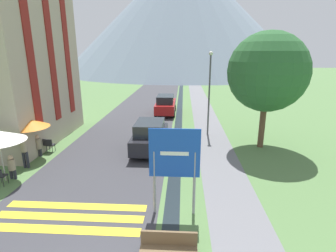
{
  "coord_description": "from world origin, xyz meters",
  "views": [
    {
      "loc": [
        1.56,
        -4.35,
        5.78
      ],
      "look_at": [
        0.72,
        10.0,
        1.71
      ],
      "focal_mm": 28.0,
      "sensor_mm": 36.0,
      "label": 1
    }
  ],
  "objects": [
    {
      "name": "person_standing_terrace",
      "position": [
        -6.47,
        7.66,
        0.98
      ],
      "size": [
        0.32,
        0.32,
        1.69
      ],
      "color": "#282833",
      "rests_on": "ground_plane"
    },
    {
      "name": "cafe_chair_nearest",
      "position": [
        -6.51,
        5.75,
        0.51
      ],
      "size": [
        0.4,
        0.4,
        0.85
      ],
      "rotation": [
        0.0,
        0.0,
        0.21
      ],
      "color": "#232328",
      "rests_on": "ground_plane"
    },
    {
      "name": "parked_car_far",
      "position": [
        -0.12,
        20.33,
        0.91
      ],
      "size": [
        1.89,
        4.48,
        1.82
      ],
      "color": "#A31919",
      "rests_on": "ground_plane"
    },
    {
      "name": "drainage_channel",
      "position": [
        1.2,
        30.0,
        0.0
      ],
      "size": [
        0.6,
        60.0,
        0.0
      ],
      "color": "black",
      "rests_on": "ground_plane"
    },
    {
      "name": "mountain_distant",
      "position": [
        1.09,
        76.88,
        16.51
      ],
      "size": [
        68.53,
        68.53,
        33.02
      ],
      "color": "slate",
      "rests_on": "ground_plane"
    },
    {
      "name": "person_seated_far",
      "position": [
        -6.64,
        9.21,
        0.7
      ],
      "size": [
        0.32,
        0.32,
        1.27
      ],
      "color": "#282833",
      "rests_on": "ground_plane"
    },
    {
      "name": "streetlamp",
      "position": [
        3.39,
        14.18,
        3.41
      ],
      "size": [
        0.28,
        0.28,
        5.82
      ],
      "color": "#515156",
      "rests_on": "ground_plane"
    },
    {
      "name": "road_sign",
      "position": [
        1.29,
        4.16,
        2.12
      ],
      "size": [
        1.8,
        0.11,
        3.28
      ],
      "color": "gray",
      "rests_on": "ground_plane"
    },
    {
      "name": "cafe_umbrella_middle_orange",
      "position": [
        -6.84,
        8.92,
        2.04
      ],
      "size": [
        2.16,
        2.16,
        2.28
      ],
      "color": "#B7B2A8",
      "rests_on": "ground_plane"
    },
    {
      "name": "footpath",
      "position": [
        3.6,
        30.0,
        0.0
      ],
      "size": [
        2.2,
        60.0,
        0.01
      ],
      "color": "slate",
      "rests_on": "ground_plane"
    },
    {
      "name": "road",
      "position": [
        -2.5,
        30.0,
        0.0
      ],
      "size": [
        6.4,
        60.0,
        0.01
      ],
      "color": "#38383D",
      "rests_on": "ground_plane"
    },
    {
      "name": "ground_plane",
      "position": [
        0.0,
        20.0,
        0.0
      ],
      "size": [
        160.0,
        160.0,
        0.0
      ],
      "primitive_type": "plane",
      "color": "#517542"
    },
    {
      "name": "parked_car_near",
      "position": [
        -0.4,
        10.61,
        0.91
      ],
      "size": [
        1.99,
        4.3,
        1.82
      ],
      "color": "black",
      "rests_on": "ground_plane"
    },
    {
      "name": "cafe_chair_far_left",
      "position": [
        -6.65,
        9.88,
        0.51
      ],
      "size": [
        0.4,
        0.4,
        0.85
      ],
      "rotation": [
        0.0,
        0.0,
        -0.46
      ],
      "color": "#232328",
      "rests_on": "ground_plane"
    },
    {
      "name": "tree_by_path",
      "position": [
        6.47,
        11.56,
        4.65
      ],
      "size": [
        4.68,
        4.68,
        7.0
      ],
      "color": "brown",
      "rests_on": "ground_plane"
    },
    {
      "name": "cafe_chair_far_right",
      "position": [
        -6.29,
        9.82,
        0.51
      ],
      "size": [
        0.4,
        0.4,
        0.85
      ],
      "rotation": [
        0.0,
        0.0,
        -0.35
      ],
      "color": "#232328",
      "rests_on": "ground_plane"
    },
    {
      "name": "crosswalk_marking",
      "position": [
        -2.5,
        3.67,
        0.01
      ],
      "size": [
        5.44,
        1.84,
        0.01
      ],
      "color": "yellow",
      "rests_on": "ground_plane"
    },
    {
      "name": "hotel_building",
      "position": [
        -9.39,
        12.0,
        6.44
      ],
      "size": [
        5.95,
        8.9,
        11.99
      ],
      "color": "tan",
      "rests_on": "ground_plane"
    },
    {
      "name": "person_seated_near",
      "position": [
        -6.39,
        6.44,
        0.66
      ],
      "size": [
        0.32,
        0.32,
        1.19
      ],
      "color": "#282833",
      "rests_on": "ground_plane"
    }
  ]
}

